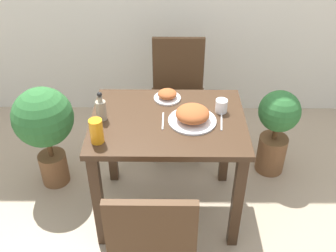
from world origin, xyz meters
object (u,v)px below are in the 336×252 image
(potted_plant_right, at_px, (277,126))
(sauce_bottle, at_px, (101,109))
(drink_cup, at_px, (221,106))
(food_plate, at_px, (192,115))
(juice_glass, at_px, (96,131))
(chair_far, at_px, (178,91))
(potted_plant_left, at_px, (44,124))
(chair_near, at_px, (153,241))
(side_plate, at_px, (167,95))

(potted_plant_right, bearing_deg, sauce_bottle, -160.84)
(drink_cup, bearing_deg, food_plate, -149.01)
(food_plate, xyz_separation_m, juice_glass, (-0.52, -0.20, 0.03))
(juice_glass, bearing_deg, drink_cup, 23.34)
(chair_far, xyz_separation_m, sauce_bottle, (-0.46, -0.74, 0.31))
(potted_plant_left, height_order, potted_plant_right, potted_plant_left)
(chair_near, distance_m, juice_glass, 0.65)
(chair_far, bearing_deg, food_plate, -84.77)
(chair_near, xyz_separation_m, juice_glass, (-0.31, 0.47, 0.31))
(food_plate, relative_size, potted_plant_left, 0.36)
(juice_glass, relative_size, potted_plant_right, 0.21)
(potted_plant_left, bearing_deg, sauce_bottle, -29.64)
(side_plate, xyz_separation_m, sauce_bottle, (-0.38, -0.22, 0.04))
(sauce_bottle, bearing_deg, chair_far, 58.09)
(chair_far, xyz_separation_m, potted_plant_right, (0.71, -0.33, -0.10))
(chair_near, relative_size, juice_glass, 6.35)
(drink_cup, bearing_deg, chair_near, -116.54)
(chair_near, distance_m, potted_plant_right, 1.39)
(drink_cup, relative_size, potted_plant_right, 0.12)
(juice_glass, xyz_separation_m, sauce_bottle, (-0.01, 0.22, -0.00))
(chair_near, relative_size, sauce_bottle, 4.91)
(drink_cup, xyz_separation_m, juice_glass, (-0.70, -0.30, 0.03))
(side_plate, distance_m, potted_plant_left, 0.87)
(food_plate, bearing_deg, chair_far, 95.23)
(chair_far, relative_size, side_plate, 5.24)
(side_plate, bearing_deg, potted_plant_left, 177.51)
(juice_glass, bearing_deg, side_plate, 49.80)
(juice_glass, relative_size, sauce_bottle, 0.77)
(potted_plant_right, bearing_deg, potted_plant_left, -174.79)
(potted_plant_right, bearing_deg, drink_cup, -144.91)
(chair_near, height_order, chair_far, same)
(juice_glass, bearing_deg, sauce_bottle, 91.91)
(chair_near, xyz_separation_m, side_plate, (0.06, 0.91, 0.27))
(chair_near, distance_m, drink_cup, 0.91)
(side_plate, distance_m, sauce_bottle, 0.44)
(sauce_bottle, bearing_deg, potted_plant_left, 150.36)
(sauce_bottle, xyz_separation_m, potted_plant_right, (1.17, 0.41, -0.41))
(chair_far, height_order, food_plate, chair_far)
(potted_plant_right, bearing_deg, juice_glass, -151.66)
(side_plate, relative_size, drink_cup, 2.10)
(sauce_bottle, relative_size, potted_plant_left, 0.23)
(side_plate, bearing_deg, sauce_bottle, -149.78)
(chair_far, height_order, potted_plant_right, chair_far)
(chair_far, distance_m, potted_plant_right, 0.79)
(food_plate, relative_size, sauce_bottle, 1.55)
(drink_cup, height_order, potted_plant_left, drink_cup)
(side_plate, distance_m, juice_glass, 0.58)
(chair_near, height_order, food_plate, chair_near)
(sauce_bottle, bearing_deg, side_plate, 30.22)
(food_plate, distance_m, potted_plant_right, 0.86)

